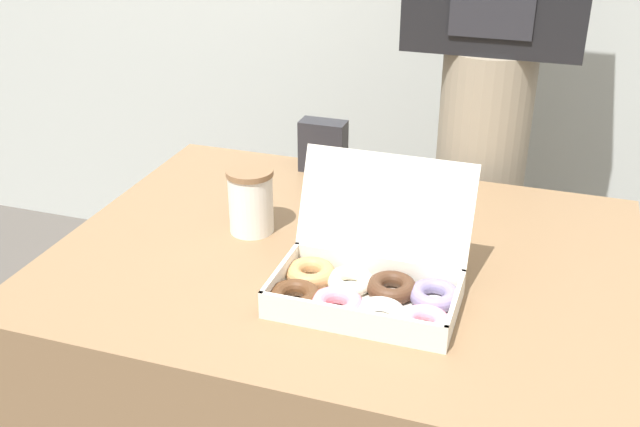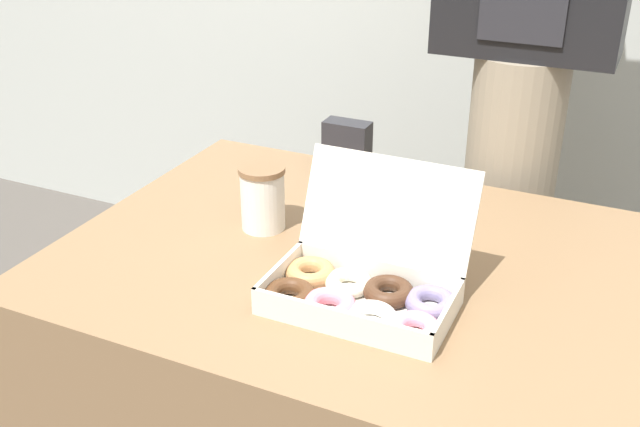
% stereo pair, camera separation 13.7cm
% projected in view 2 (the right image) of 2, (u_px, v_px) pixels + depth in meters
% --- Properties ---
extents(table, '(1.17, 0.90, 0.70)m').
position_uv_depth(table, '(348.00, 388.00, 1.69)').
color(table, brown).
rests_on(table, ground_plane).
extents(donut_box, '(0.37, 0.29, 0.23)m').
position_uv_depth(donut_box, '(360.00, 288.00, 1.35)').
color(donut_box, silver).
rests_on(donut_box, table).
extents(coffee_cup, '(0.10, 0.10, 0.14)m').
position_uv_depth(coffee_cup, '(263.00, 197.00, 1.60)').
color(coffee_cup, silver).
rests_on(coffee_cup, table).
extents(napkin_holder, '(0.12, 0.06, 0.13)m').
position_uv_depth(napkin_holder, '(347.00, 147.00, 1.88)').
color(napkin_holder, '#232328').
rests_on(napkin_holder, table).
extents(person_customer, '(0.44, 0.24, 1.82)m').
position_uv_depth(person_customer, '(524.00, 58.00, 1.84)').
color(person_customer, gray).
rests_on(person_customer, ground_plane).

